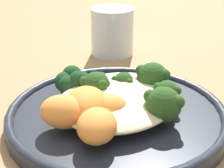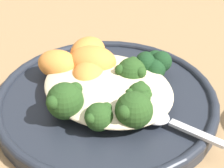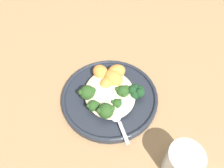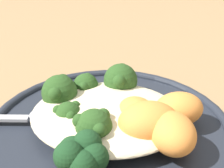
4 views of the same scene
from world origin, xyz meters
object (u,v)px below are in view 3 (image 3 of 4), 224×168
at_px(broccoli_stalk_0, 89,92).
at_px(quinoa_mound, 110,93).
at_px(spoon, 118,118).
at_px(sweet_potato_chunk_0, 101,72).
at_px(broccoli_stalk_1, 96,103).
at_px(broccoli_stalk_2, 106,108).
at_px(kale_tuft, 136,91).
at_px(water_glass, 182,162).
at_px(sweet_potato_chunk_3, 113,78).
at_px(plate, 109,97).
at_px(sweet_potato_chunk_1, 107,83).
at_px(sweet_potato_chunk_2, 116,71).
at_px(broccoli_stalk_4, 120,91).
at_px(broccoli_stalk_3, 114,101).

bearing_deg(broccoli_stalk_0, quinoa_mound, 162.19).
bearing_deg(spoon, sweet_potato_chunk_0, -179.99).
distance_m(broccoli_stalk_1, spoon, 0.07).
relative_size(broccoli_stalk_2, sweet_potato_chunk_0, 2.02).
xyz_separation_m(broccoli_stalk_2, kale_tuft, (0.04, -0.09, -0.00)).
relative_size(quinoa_mound, broccoli_stalk_1, 2.13).
bearing_deg(kale_tuft, water_glass, -168.22).
bearing_deg(sweet_potato_chunk_3, water_glass, -160.19).
height_order(quinoa_mound, broccoli_stalk_2, broccoli_stalk_2).
distance_m(plate, sweet_potato_chunk_3, 0.06).
relative_size(sweet_potato_chunk_1, sweet_potato_chunk_2, 0.91).
height_order(broccoli_stalk_0, sweet_potato_chunk_2, broccoli_stalk_0).
distance_m(sweet_potato_chunk_3, kale_tuft, 0.08).
bearing_deg(broccoli_stalk_0, water_glass, 117.46).
relative_size(broccoli_stalk_1, sweet_potato_chunk_2, 1.42).
xyz_separation_m(broccoli_stalk_1, sweet_potato_chunk_3, (0.07, -0.06, 0.01)).
bearing_deg(sweet_potato_chunk_3, broccoli_stalk_1, 137.24).
relative_size(broccoli_stalk_2, kale_tuft, 2.21).
xyz_separation_m(sweet_potato_chunk_1, water_glass, (-0.26, -0.12, 0.01)).
xyz_separation_m(broccoli_stalk_1, sweet_potato_chunk_2, (0.09, -0.08, 0.01)).
relative_size(broccoli_stalk_1, sweet_potato_chunk_1, 1.56).
height_order(sweet_potato_chunk_1, water_glass, water_glass).
bearing_deg(spoon, quinoa_mound, 176.74).
bearing_deg(plate, water_glass, -152.11).
bearing_deg(broccoli_stalk_4, quinoa_mound, -159.67).
height_order(broccoli_stalk_1, sweet_potato_chunk_3, sweet_potato_chunk_3).
height_order(broccoli_stalk_3, spoon, broccoli_stalk_3).
height_order(broccoli_stalk_4, kale_tuft, broccoli_stalk_4).
bearing_deg(sweet_potato_chunk_0, kale_tuft, -136.73).
relative_size(quinoa_mound, kale_tuft, 3.42).
distance_m(broccoli_stalk_3, sweet_potato_chunk_0, 0.11).
xyz_separation_m(broccoli_stalk_3, sweet_potato_chunk_3, (0.07, -0.01, 0.01)).
relative_size(broccoli_stalk_4, sweet_potato_chunk_0, 1.58).
distance_m(plate, broccoli_stalk_1, 0.05).
bearing_deg(water_glass, kale_tuft, 11.78).
height_order(broccoli_stalk_3, sweet_potato_chunk_1, sweet_potato_chunk_1).
distance_m(quinoa_mound, broccoli_stalk_3, 0.03).
relative_size(broccoli_stalk_2, broccoli_stalk_4, 1.28).
relative_size(sweet_potato_chunk_1, water_glass, 0.58).
bearing_deg(kale_tuft, sweet_potato_chunk_0, 43.27).
bearing_deg(broccoli_stalk_4, broccoli_stalk_1, -134.50).
height_order(broccoli_stalk_1, sweet_potato_chunk_2, sweet_potato_chunk_2).
distance_m(broccoli_stalk_1, broccoli_stalk_3, 0.05).
relative_size(broccoli_stalk_2, sweet_potato_chunk_3, 1.72).
distance_m(plate, broccoli_stalk_0, 0.06).
distance_m(broccoli_stalk_0, broccoli_stalk_2, 0.07).
distance_m(quinoa_mound, water_glass, 0.25).
bearing_deg(plate, sweet_potato_chunk_0, 6.47).
bearing_deg(kale_tuft, broccoli_stalk_3, 103.60).
xyz_separation_m(plate, broccoli_stalk_4, (-0.01, -0.03, 0.03)).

